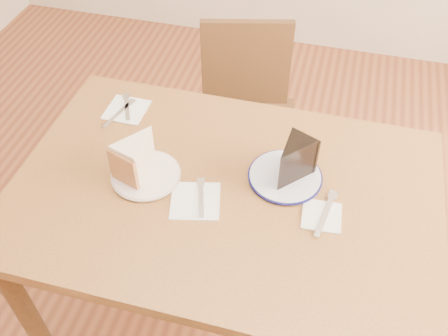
% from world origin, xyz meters
% --- Properties ---
extents(ground, '(4.00, 4.00, 0.00)m').
position_xyz_m(ground, '(0.00, 0.00, 0.00)').
color(ground, '#512715').
rests_on(ground, ground).
extents(table, '(1.20, 0.80, 0.75)m').
position_xyz_m(table, '(0.00, 0.00, 0.65)').
color(table, '#573417').
rests_on(table, ground).
extents(chair_far, '(0.51, 0.51, 0.85)m').
position_xyz_m(chair_far, '(-0.08, 0.61, 0.47)').
color(chair_far, '#321D0F').
rests_on(chair_far, ground).
extents(plate_cream, '(0.19, 0.19, 0.01)m').
position_xyz_m(plate_cream, '(-0.23, -0.01, 0.76)').
color(plate_cream, white).
rests_on(plate_cream, table).
extents(plate_navy, '(0.20, 0.20, 0.01)m').
position_xyz_m(plate_navy, '(0.16, 0.09, 0.76)').
color(plate_navy, white).
rests_on(plate_navy, table).
extents(carrot_cake, '(0.13, 0.15, 0.10)m').
position_xyz_m(carrot_cake, '(-0.25, 0.01, 0.81)').
color(carrot_cake, beige).
rests_on(carrot_cake, plate_cream).
extents(chocolate_cake, '(0.13, 0.15, 0.12)m').
position_xyz_m(chocolate_cake, '(0.17, 0.08, 0.82)').
color(chocolate_cake, black).
rests_on(chocolate_cake, plate_navy).
extents(napkin_cream, '(0.16, 0.16, 0.00)m').
position_xyz_m(napkin_cream, '(-0.07, -0.06, 0.75)').
color(napkin_cream, white).
rests_on(napkin_cream, table).
extents(napkin_navy, '(0.11, 0.11, 0.00)m').
position_xyz_m(napkin_navy, '(0.28, -0.03, 0.75)').
color(napkin_navy, white).
rests_on(napkin_navy, table).
extents(napkin_spare, '(0.13, 0.13, 0.00)m').
position_xyz_m(napkin_spare, '(-0.40, 0.25, 0.75)').
color(napkin_spare, white).
rests_on(napkin_spare, table).
extents(fork_cream, '(0.06, 0.14, 0.00)m').
position_xyz_m(fork_cream, '(-0.05, -0.05, 0.76)').
color(fork_cream, silver).
rests_on(fork_cream, napkin_cream).
extents(knife_navy, '(0.04, 0.17, 0.00)m').
position_xyz_m(knife_navy, '(0.29, -0.02, 0.76)').
color(knife_navy, silver).
rests_on(knife_navy, napkin_navy).
extents(fork_spare, '(0.07, 0.13, 0.00)m').
position_xyz_m(fork_spare, '(-0.40, 0.26, 0.76)').
color(fork_spare, white).
rests_on(fork_spare, napkin_spare).
extents(knife_spare, '(0.05, 0.16, 0.00)m').
position_xyz_m(knife_spare, '(-0.41, 0.22, 0.76)').
color(knife_spare, silver).
rests_on(knife_spare, napkin_spare).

